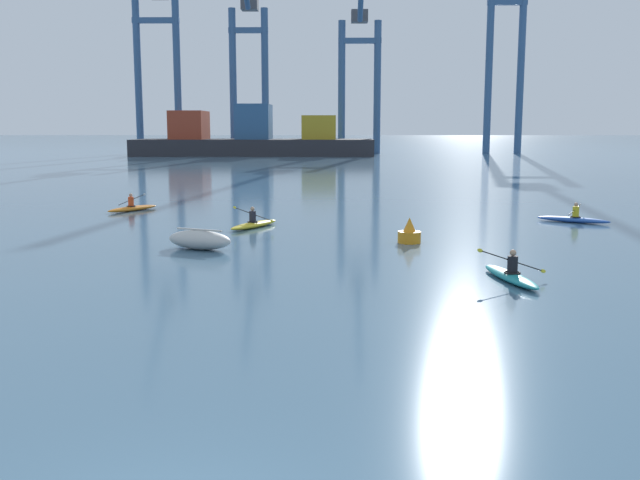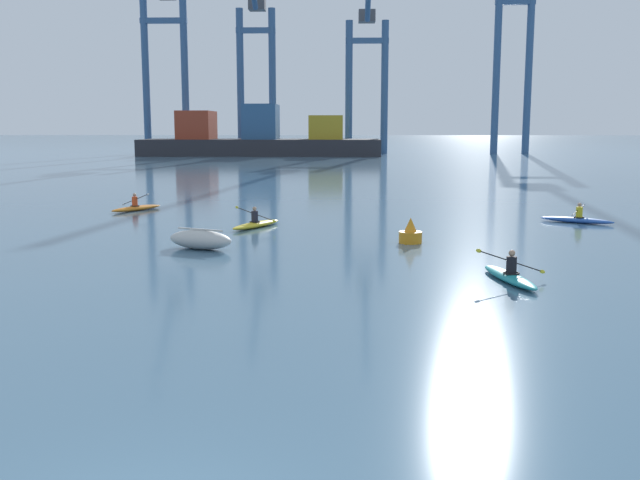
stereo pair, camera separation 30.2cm
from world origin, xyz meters
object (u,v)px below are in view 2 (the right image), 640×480
(kayak_yellow, at_px, (256,224))
(gantry_crane_east_mid, at_px, (367,57))
(kayak_teal, at_px, (510,276))
(channel_buoy, at_px, (410,234))
(gantry_crane_east, at_px, (515,34))
(kayak_blue, at_px, (577,219))
(gantry_crane_west, at_px, (163,44))
(gantry_crane_west_mid, at_px, (256,55))
(kayak_orange, at_px, (136,207))
(container_barge, at_px, (260,140))
(capsized_dinghy, at_px, (200,240))

(kayak_yellow, bearing_deg, gantry_crane_east_mid, 85.00)
(kayak_teal, bearing_deg, channel_buoy, 107.76)
(gantry_crane_east, xyz_separation_m, kayak_blue, (-17.20, -88.35, -19.45))
(gantry_crane_west, relative_size, kayak_yellow, 11.85)
(kayak_blue, bearing_deg, gantry_crane_west, 114.88)
(channel_buoy, bearing_deg, kayak_teal, -72.24)
(gantry_crane_west_mid, distance_m, kayak_orange, 86.95)
(kayak_yellow, relative_size, kayak_blue, 1.02)
(container_barge, distance_m, kayak_teal, 95.66)
(gantry_crane_east, distance_m, channel_buoy, 99.85)
(gantry_crane_west_mid, relative_size, kayak_teal, 9.68)
(kayak_blue, bearing_deg, gantry_crane_east, 78.98)
(kayak_yellow, height_order, kayak_orange, kayak_orange)
(channel_buoy, relative_size, kayak_blue, 0.31)
(container_barge, relative_size, gantry_crane_east_mid, 1.05)
(kayak_blue, bearing_deg, kayak_orange, 168.99)
(gantry_crane_east_mid, height_order, kayak_yellow, gantry_crane_east_mid)
(gantry_crane_west, distance_m, kayak_yellow, 96.00)
(gantry_crane_east_mid, distance_m, channel_buoy, 96.47)
(gantry_crane_west, distance_m, gantry_crane_east_mid, 34.15)
(gantry_crane_west, height_order, gantry_crane_east_mid, gantry_crane_west)
(gantry_crane_east_mid, relative_size, kayak_orange, 11.13)
(kayak_teal, bearing_deg, gantry_crane_east_mid, 90.46)
(kayak_teal, distance_m, kayak_orange, 23.75)
(gantry_crane_west_mid, height_order, channel_buoy, gantry_crane_west_mid)
(channel_buoy, distance_m, kayak_orange, 17.35)
(container_barge, distance_m, gantry_crane_east_mid, 23.36)
(gantry_crane_west_mid, bearing_deg, container_barge, -79.95)
(kayak_teal, bearing_deg, gantry_crane_west_mid, 100.75)
(container_barge, relative_size, kayak_blue, 11.73)
(container_barge, relative_size, kayak_teal, 10.86)
(channel_buoy, height_order, kayak_yellow, channel_buoy)
(kayak_yellow, bearing_deg, gantry_crane_west_mid, 96.69)
(gantry_crane_west_mid, distance_m, channel_buoy, 98.74)
(gantry_crane_west, height_order, channel_buoy, gantry_crane_west)
(gantry_crane_east_mid, bearing_deg, container_barge, -154.36)
(container_barge, height_order, capsized_dinghy, container_barge)
(gantry_crane_west, bearing_deg, kayak_yellow, -73.92)
(gantry_crane_east, bearing_deg, channel_buoy, -105.16)
(kayak_teal, xyz_separation_m, kayak_blue, (6.18, 13.20, 0.00))
(capsized_dinghy, bearing_deg, gantry_crane_west, 104.40)
(container_barge, bearing_deg, gantry_crane_west, 155.19)
(kayak_teal, relative_size, kayak_orange, 1.08)
(kayak_orange, bearing_deg, kayak_blue, -11.01)
(gantry_crane_west_mid, height_order, kayak_yellow, gantry_crane_west_mid)
(gantry_crane_east, bearing_deg, kayak_orange, -115.12)
(gantry_crane_east, bearing_deg, kayak_yellow, -109.58)
(gantry_crane_east, relative_size, kayak_blue, 12.60)
(container_barge, height_order, gantry_crane_east_mid, gantry_crane_east_mid)
(kayak_yellow, bearing_deg, channel_buoy, -32.55)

